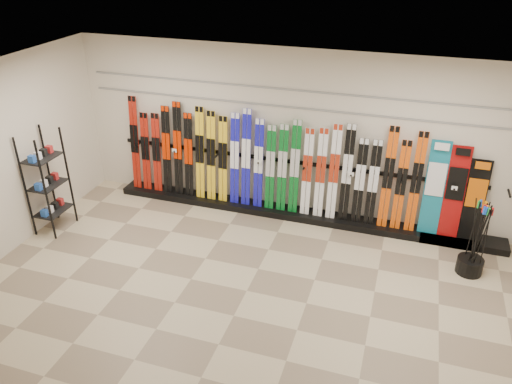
% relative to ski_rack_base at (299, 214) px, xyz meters
% --- Properties ---
extents(floor, '(8.00, 8.00, 0.00)m').
position_rel_ski_rack_base_xyz_m(floor, '(-0.22, -2.28, -0.06)').
color(floor, '#85735C').
rests_on(floor, ground).
extents(back_wall, '(8.00, 0.00, 8.00)m').
position_rel_ski_rack_base_xyz_m(back_wall, '(-0.22, 0.22, 1.44)').
color(back_wall, beige).
rests_on(back_wall, floor).
extents(left_wall, '(0.00, 5.00, 5.00)m').
position_rel_ski_rack_base_xyz_m(left_wall, '(-4.22, -2.28, 1.44)').
color(left_wall, beige).
rests_on(left_wall, floor).
extents(ceiling, '(8.00, 8.00, 0.00)m').
position_rel_ski_rack_base_xyz_m(ceiling, '(-0.22, -2.28, 2.94)').
color(ceiling, silver).
rests_on(ceiling, back_wall).
extents(ski_rack_base, '(8.00, 0.40, 0.12)m').
position_rel_ski_rack_base_xyz_m(ski_rack_base, '(0.00, 0.00, 0.00)').
color(ski_rack_base, black).
rests_on(ski_rack_base, floor).
extents(skis, '(5.38, 0.18, 1.82)m').
position_rel_ski_rack_base_xyz_m(skis, '(-0.69, 0.03, 0.89)').
color(skis, '#A41A0D').
rests_on(skis, ski_rack_base).
extents(snowboards, '(0.96, 0.25, 1.60)m').
position_rel_ski_rack_base_xyz_m(snowboards, '(2.53, 0.08, 0.81)').
color(snowboards, '#14728C').
rests_on(snowboards, ski_rack_base).
extents(accessory_rack, '(0.40, 0.60, 1.80)m').
position_rel_ski_rack_base_xyz_m(accessory_rack, '(-3.97, -1.67, 0.84)').
color(accessory_rack, black).
rests_on(accessory_rack, floor).
extents(pole_bin, '(0.39, 0.39, 0.25)m').
position_rel_ski_rack_base_xyz_m(pole_bin, '(2.87, -0.81, 0.07)').
color(pole_bin, black).
rests_on(pole_bin, floor).
extents(ski_poles, '(0.25, 0.33, 1.18)m').
position_rel_ski_rack_base_xyz_m(ski_poles, '(2.89, -0.81, 0.55)').
color(ski_poles, black).
rests_on(ski_poles, pole_bin).
extents(slatwall_rail_0, '(7.60, 0.02, 0.03)m').
position_rel_ski_rack_base_xyz_m(slatwall_rail_0, '(-0.22, 0.20, 1.94)').
color(slatwall_rail_0, gray).
rests_on(slatwall_rail_0, back_wall).
extents(slatwall_rail_1, '(7.60, 0.02, 0.03)m').
position_rel_ski_rack_base_xyz_m(slatwall_rail_1, '(-0.22, 0.20, 2.24)').
color(slatwall_rail_1, gray).
rests_on(slatwall_rail_1, back_wall).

